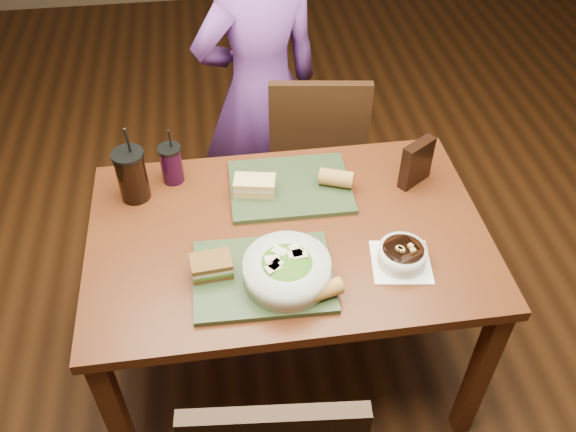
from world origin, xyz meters
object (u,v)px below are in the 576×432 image
(dining_table, at_px, (288,250))
(chip_bag, at_px, (417,163))
(sandwich_near, at_px, (212,266))
(sandwich_far, at_px, (255,185))
(chair_far, at_px, (314,153))
(baguette_near, at_px, (325,290))
(salad_bowl, at_px, (287,269))
(cup_berry, at_px, (171,164))
(cup_cola, at_px, (132,175))
(diner, at_px, (260,91))
(tray_far, at_px, (290,187))
(soup_bowl, at_px, (402,255))
(baguette_far, at_px, (336,178))
(tray_near, at_px, (263,276))

(dining_table, xyz_separation_m, chip_bag, (0.48, 0.19, 0.18))
(sandwich_near, bearing_deg, sandwich_far, 64.63)
(chair_far, bearing_deg, baguette_near, -98.39)
(salad_bowl, distance_m, cup_berry, 0.63)
(baguette_near, height_order, cup_cola, cup_cola)
(dining_table, relative_size, chip_bag, 7.62)
(diner, relative_size, tray_far, 3.65)
(soup_bowl, height_order, cup_cola, cup_cola)
(sandwich_far, xyz_separation_m, baguette_far, (0.28, -0.00, 0.00))
(tray_far, bearing_deg, baguette_near, -86.82)
(dining_table, xyz_separation_m, tray_far, (0.04, 0.21, 0.10))
(sandwich_near, bearing_deg, baguette_far, 37.62)
(baguette_far, relative_size, chip_bag, 0.69)
(diner, distance_m, tray_near, 1.02)
(baguette_far, bearing_deg, chair_far, 88.34)
(soup_bowl, bearing_deg, salad_bowl, -174.94)
(diner, height_order, cup_berry, diner)
(salad_bowl, relative_size, cup_cola, 0.89)
(chair_far, xyz_separation_m, tray_far, (-0.17, -0.48, 0.24))
(soup_bowl, bearing_deg, cup_cola, 152.57)
(tray_near, height_order, sandwich_near, sandwich_near)
(salad_bowl, bearing_deg, diner, 88.25)
(tray_far, relative_size, baguette_near, 4.07)
(chair_far, height_order, tray_near, chair_far)
(diner, height_order, tray_near, diner)
(diner, height_order, tray_far, diner)
(dining_table, xyz_separation_m, chair_far, (0.21, 0.69, -0.14))
(baguette_far, bearing_deg, dining_table, -136.11)
(dining_table, relative_size, diner, 0.85)
(diner, relative_size, cup_cola, 5.23)
(diner, distance_m, tray_far, 0.62)
(soup_bowl, distance_m, baguette_far, 0.40)
(diner, xyz_separation_m, baguette_near, (0.07, -1.13, 0.03))
(cup_cola, bearing_deg, cup_berry, 28.92)
(tray_far, bearing_deg, cup_cola, 176.20)
(sandwich_near, xyz_separation_m, baguette_near, (0.32, -0.14, -0.00))
(baguette_far, bearing_deg, sandwich_near, -142.38)
(sandwich_far, relative_size, baguette_near, 1.48)
(diner, bearing_deg, salad_bowl, 72.44)
(tray_far, bearing_deg, sandwich_far, -171.78)
(cup_berry, bearing_deg, chip_bag, -8.72)
(dining_table, bearing_deg, cup_berry, 139.35)
(dining_table, distance_m, cup_cola, 0.58)
(cup_berry, bearing_deg, diner, 54.64)
(tray_near, distance_m, tray_far, 0.42)
(diner, bearing_deg, tray_far, 77.80)
(sandwich_near, bearing_deg, dining_table, 31.92)
(chair_far, distance_m, cup_berry, 0.75)
(tray_near, height_order, salad_bowl, salad_bowl)
(salad_bowl, height_order, soup_bowl, salad_bowl)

